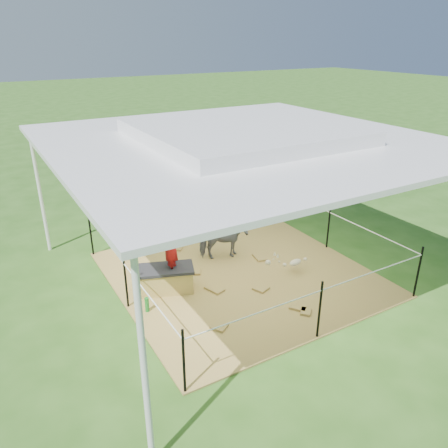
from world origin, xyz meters
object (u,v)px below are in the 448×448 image
green_bottle (147,305)px  straw_bale (166,280)px  trash_barrel (234,153)px  foal (295,261)px  distant_person (178,152)px  woman (169,241)px  picnic_table_far (221,140)px  picnic_table_near (151,151)px  pony (223,240)px

green_bottle → straw_bale: bearing=39.3°
trash_barrel → foal: bearing=-112.6°
straw_bale → trash_barrel: size_ratio=0.95×
distant_person → woman: bearing=55.0°
picnic_table_far → distant_person: size_ratio=1.39×
trash_barrel → picnic_table_near: trash_barrel is taller
woman → green_bottle: 1.15m
straw_bale → distant_person: distant_person is taller
straw_bale → trash_barrel: bearing=50.3°
straw_bale → foal: (2.43, -0.65, 0.03)m
foal → woman: bearing=155.5°
woman → picnic_table_far: 11.11m
foal → picnic_table_near: size_ratio=0.44×
pony → trash_barrel: 7.14m
green_bottle → foal: bearing=-3.8°
woman → foal: (2.33, -0.65, -0.73)m
woman → picnic_table_far: woman is taller
picnic_table_far → picnic_table_near: bearing=-135.7°
woman → pony: (1.41, 0.56, -0.56)m
foal → distant_person: size_ratio=0.70×
woman → foal: woman is taller
straw_bale → pony: 1.63m
picnic_table_far → trash_barrel: bearing=-76.1°
green_bottle → foal: 2.99m
picnic_table_near → foal: bearing=-80.3°
pony → picnic_table_far: 9.86m
green_bottle → foal: size_ratio=0.30×
picnic_table_far → pony: bearing=-85.4°
trash_barrel → picnic_table_far: (0.96, 2.60, -0.14)m
foal → picnic_table_far: picnic_table_far is taller
woman → trash_barrel: bearing=160.9°
pony → picnic_table_far: bearing=-13.8°
foal → distant_person: (1.11, 7.79, 0.34)m
green_bottle → pony: size_ratio=0.27×
foal → picnic_table_far: 10.55m
woman → picnic_table_near: 9.07m
pony → distant_person: 6.88m
green_bottle → foal: (2.98, -0.20, 0.11)m
woman → picnic_table_near: woman is taller
pony → picnic_table_near: (1.56, 7.98, -0.04)m
straw_bale → picnic_table_near: bearing=70.2°
pony → distant_person: size_ratio=0.80×
straw_bale → picnic_table_near: picnic_table_near is taller
woman → distant_person: 7.94m
straw_bale → trash_barrel: 8.50m
woman → picnic_table_near: size_ratio=0.58×
trash_barrel → woman: bearing=-129.2°
foal → picnic_table_far: bearing=59.0°
pony → distant_person: (2.03, 6.58, 0.17)m
straw_bale → foal: bearing=-14.9°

